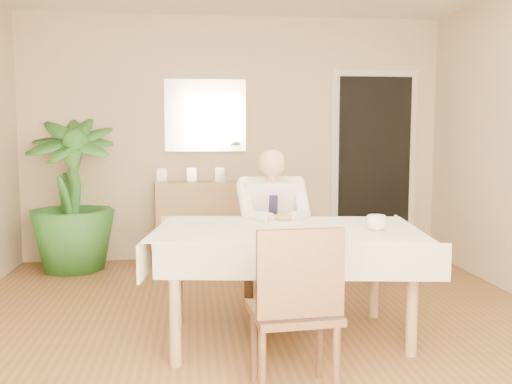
{
  "coord_description": "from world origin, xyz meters",
  "views": [
    {
      "loc": [
        -0.45,
        -3.66,
        1.38
      ],
      "look_at": [
        0.0,
        0.35,
        0.95
      ],
      "focal_mm": 40.0,
      "sensor_mm": 36.0,
      "label": 1
    }
  ],
  "objects": [
    {
      "name": "knife",
      "position": [
        0.22,
        0.17,
        0.78
      ],
      "size": [
        0.01,
        0.13,
        0.01
      ],
      "primitive_type": "cylinder",
      "rotation": [
        1.57,
        0.0,
        0.0
      ],
      "color": "silver",
      "rests_on": "dining_table"
    },
    {
      "name": "seated_man",
      "position": [
        0.16,
        0.57,
        0.69
      ],
      "size": [
        0.48,
        0.72,
        1.24
      ],
      "color": "white",
      "rests_on": "ground"
    },
    {
      "name": "coffee_mug",
      "position": [
        0.71,
        -0.2,
        0.8
      ],
      "size": [
        0.15,
        0.15,
        0.1
      ],
      "primitive_type": "imported",
      "rotation": [
        0.0,
        0.0,
        0.18
      ],
      "color": "white",
      "rests_on": "dining_table"
    },
    {
      "name": "sideboard",
      "position": [
        -0.31,
        2.32,
        0.43
      ],
      "size": [
        1.1,
        0.45,
        0.86
      ],
      "primitive_type": "cube",
      "rotation": [
        0.0,
        0.0,
        0.09
      ],
      "color": "#9F7E55",
      "rests_on": "ground"
    },
    {
      "name": "chair_near",
      "position": [
        0.06,
        -0.9,
        0.52
      ],
      "size": [
        0.47,
        0.47,
        0.91
      ],
      "rotation": [
        0.0,
        0.0,
        0.08
      ],
      "color": "#463120",
      "rests_on": "ground"
    },
    {
      "name": "food",
      "position": [
        0.18,
        0.23,
        0.78
      ],
      "size": [
        0.14,
        0.14,
        0.06
      ],
      "primitive_type": "ellipsoid",
      "color": "brown",
      "rests_on": "dining_table"
    },
    {
      "name": "room",
      "position": [
        0.0,
        0.0,
        1.3
      ],
      "size": [
        5.0,
        5.02,
        2.6
      ],
      "color": "brown",
      "rests_on": "ground"
    },
    {
      "name": "doorway",
      "position": [
        1.55,
        2.46,
        1.0
      ],
      "size": [
        0.96,
        0.07,
        2.1
      ],
      "color": "silver",
      "rests_on": "ground"
    },
    {
      "name": "window",
      "position": [
        0.0,
        -2.47,
        1.45
      ],
      "size": [
        1.34,
        0.04,
        1.44
      ],
      "color": "silver",
      "rests_on": "room"
    },
    {
      "name": "photo_frame_center",
      "position": [
        -0.46,
        2.4,
        0.93
      ],
      "size": [
        0.1,
        0.02,
        0.14
      ],
      "primitive_type": "cube",
      "color": "silver",
      "rests_on": "sideboard"
    },
    {
      "name": "potted_palm",
      "position": [
        -1.65,
        2.11,
        0.76
      ],
      "size": [
        0.87,
        0.87,
        1.51
      ],
      "primitive_type": "imported",
      "rotation": [
        0.0,
        0.0,
        0.03
      ],
      "color": "#22571E",
      "rests_on": "ground"
    },
    {
      "name": "fork",
      "position": [
        0.14,
        0.17,
        0.78
      ],
      "size": [
        0.01,
        0.13,
        0.01
      ],
      "primitive_type": "cylinder",
      "rotation": [
        1.57,
        0.0,
        0.0
      ],
      "color": "silver",
      "rests_on": "dining_table"
    },
    {
      "name": "plate",
      "position": [
        0.18,
        0.23,
        0.76
      ],
      "size": [
        0.26,
        0.26,
        0.02
      ],
      "primitive_type": "cylinder",
      "color": "white",
      "rests_on": "dining_table"
    },
    {
      "name": "dining_table",
      "position": [
        0.16,
        -0.02,
        0.67
      ],
      "size": [
        1.85,
        1.24,
        0.75
      ],
      "rotation": [
        0.0,
        0.0,
        -0.13
      ],
      "color": "#9F7E55",
      "rests_on": "ground"
    },
    {
      "name": "mirror",
      "position": [
        -0.31,
        2.47,
        1.55
      ],
      "size": [
        0.86,
        0.04,
        0.76
      ],
      "color": "silver",
      "rests_on": "room"
    },
    {
      "name": "photo_frame_right",
      "position": [
        -0.16,
        2.4,
        0.93
      ],
      "size": [
        0.1,
        0.02,
        0.14
      ],
      "primitive_type": "cube",
      "color": "silver",
      "rests_on": "sideboard"
    },
    {
      "name": "chair_far",
      "position": [
        0.16,
        0.86,
        0.48
      ],
      "size": [
        0.41,
        0.41,
        0.86
      ],
      "rotation": [
        0.0,
        0.0,
        0.02
      ],
      "color": "#463120",
      "rests_on": "ground"
    },
    {
      "name": "photo_frame_left",
      "position": [
        -0.77,
        2.36,
        0.93
      ],
      "size": [
        0.1,
        0.02,
        0.14
      ],
      "primitive_type": "cube",
      "color": "silver",
      "rests_on": "sideboard"
    }
  ]
}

